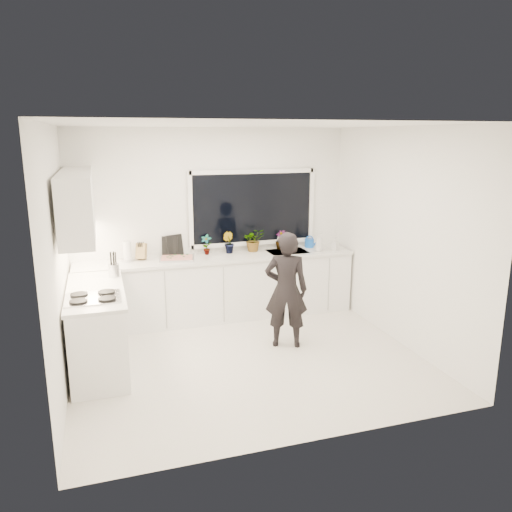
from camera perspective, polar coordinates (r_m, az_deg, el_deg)
name	(u,v)px	position (r m, az deg, el deg)	size (l,w,h in m)	color
floor	(248,359)	(6.07, -0.96, -11.73)	(4.00, 3.50, 0.02)	beige
wall_back	(213,223)	(7.29, -4.96, 3.79)	(4.00, 0.02, 2.70)	white
wall_left	(57,261)	(5.42, -21.84, -0.57)	(0.02, 3.50, 2.70)	white
wall_right	(402,237)	(6.47, 16.31, 2.04)	(0.02, 3.50, 2.70)	white
ceiling	(247,124)	(5.49, -1.08, 14.90)	(4.00, 3.50, 0.02)	white
window	(253,208)	(7.38, -0.37, 5.53)	(1.80, 0.02, 1.00)	black
base_cabinets_back	(219,289)	(7.21, -4.27, -3.75)	(3.92, 0.58, 0.88)	white
base_cabinets_left	(98,329)	(6.01, -17.59, -8.00)	(0.58, 1.60, 0.88)	white
countertop_back	(218,258)	(7.08, -4.32, -0.21)	(3.94, 0.62, 0.04)	silver
countertop_left	(95,291)	(5.86, -17.91, -3.81)	(0.62, 1.60, 0.04)	silver
upper_cabinets	(78,203)	(6.01, -19.72, 5.78)	(0.34, 2.10, 0.70)	white
sink	(287,255)	(7.40, 3.60, 0.16)	(0.58, 0.42, 0.14)	silver
faucet	(283,241)	(7.55, 3.07, 1.68)	(0.03, 0.03, 0.22)	silver
stovetop	(93,297)	(5.51, -18.14, -4.52)	(0.56, 0.48, 0.03)	black
person	(286,290)	(6.18, 3.46, -3.89)	(0.53, 0.35, 1.46)	black
pizza_tray	(177,259)	(6.95, -9.02, -0.32)	(0.46, 0.34, 0.03)	#B7B7BC
pizza	(177,258)	(6.94, -9.03, -0.18)	(0.42, 0.30, 0.01)	#D2491C
watering_can	(309,243)	(7.67, 6.11, 1.48)	(0.14, 0.14, 0.13)	blue
paper_towel_roll	(127,252)	(6.99, -14.48, 0.46)	(0.11, 0.11, 0.26)	silver
knife_block	(141,252)	(7.04, -12.97, 0.48)	(0.13, 0.10, 0.22)	olive
utensil_crock	(114,270)	(6.26, -15.94, -1.60)	(0.13, 0.13, 0.16)	silver
picture_frame_large	(170,246)	(7.17, -9.83, 1.11)	(0.22, 0.02, 0.28)	black
picture_frame_small	(175,245)	(7.18, -9.27, 1.23)	(0.25, 0.02, 0.30)	black
herb_plants	(250,241)	(7.33, -0.73, 1.75)	(1.34, 0.27, 0.34)	#26662D
soap_bottles	(324,243)	(7.43, 7.82, 1.51)	(0.39, 0.14, 0.28)	#D8BF66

